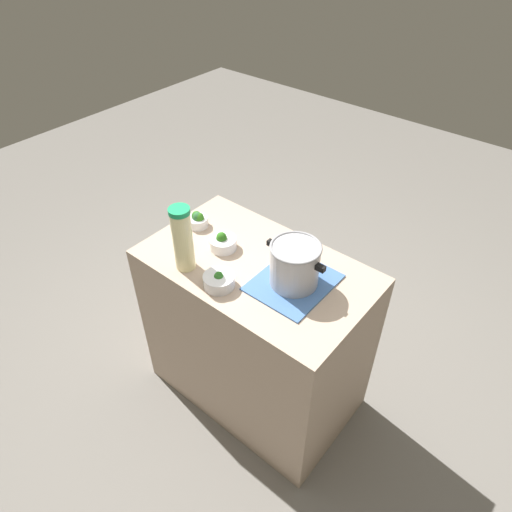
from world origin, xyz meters
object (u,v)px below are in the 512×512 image
at_px(broccoli_bowl_front, 198,220).
at_px(broccoli_bowl_back, 219,280).
at_px(cooking_pot, 295,264).
at_px(broccoli_bowl_center, 223,242).
at_px(lemonade_pitcher, 183,239).

height_order(broccoli_bowl_front, broccoli_bowl_back, broccoli_bowl_front).
height_order(cooking_pot, broccoli_bowl_back, cooking_pot).
xyz_separation_m(broccoli_bowl_center, broccoli_bowl_back, (0.16, -0.20, -0.00)).
distance_m(cooking_pot, lemonade_pitcher, 0.49).
xyz_separation_m(cooking_pot, broccoli_bowl_back, (-0.23, -0.21, -0.08)).
relative_size(lemonade_pitcher, broccoli_bowl_back, 2.29).
distance_m(lemonade_pitcher, broccoli_bowl_back, 0.24).
distance_m(lemonade_pitcher, broccoli_bowl_center, 0.24).
bearing_deg(broccoli_bowl_back, broccoli_bowl_front, 146.49).
height_order(lemonade_pitcher, broccoli_bowl_front, lemonade_pitcher).
bearing_deg(lemonade_pitcher, broccoli_bowl_center, 79.61).
distance_m(lemonade_pitcher, broccoli_bowl_front, 0.33).
bearing_deg(broccoli_bowl_front, broccoli_bowl_center, -12.95).
bearing_deg(cooking_pot, broccoli_bowl_front, 176.72).
bearing_deg(lemonade_pitcher, broccoli_bowl_back, 1.09).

